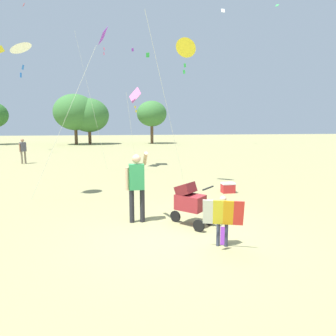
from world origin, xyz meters
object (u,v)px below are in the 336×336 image
at_px(kite_green_novelty, 135,97).
at_px(stroller, 189,200).
at_px(child_with_butterfly_kite, 223,216).
at_px(kite_adult_black, 186,49).
at_px(person_adult_flyer, 137,182).
at_px(person_sitting_far, 23,149).
at_px(kite_blue_high, 103,40).
at_px(kite_orange_delta, 21,49).
at_px(cooler_box, 228,188).

bearing_deg(kite_green_novelty, stroller, -85.51).
bearing_deg(child_with_butterfly_kite, kite_adult_black, 85.11).
xyz_separation_m(stroller, kite_green_novelty, (-0.78, 9.98, 3.26)).
bearing_deg(person_adult_flyer, person_sitting_far, 117.85).
bearing_deg(kite_blue_high, child_with_butterfly_kite, -75.19).
relative_size(kite_adult_black, kite_blue_high, 0.76).
xyz_separation_m(child_with_butterfly_kite, person_adult_flyer, (-1.56, 1.74, 0.38)).
bearing_deg(person_adult_flyer, child_with_butterfly_kite, -48.12).
distance_m(kite_blue_high, person_sitting_far, 8.27).
relative_size(kite_green_novelty, kite_blue_high, 0.62).
bearing_deg(stroller, kite_blue_high, 104.82).
bearing_deg(kite_adult_black, kite_orange_delta, -165.20).
height_order(kite_orange_delta, kite_blue_high, kite_blue_high).
bearing_deg(kite_green_novelty, person_sitting_far, 161.04).
height_order(kite_adult_black, cooler_box, kite_adult_black).
distance_m(child_with_butterfly_kite, person_sitting_far, 15.70).
bearing_deg(kite_green_novelty, kite_orange_delta, -117.88).
relative_size(stroller, kite_green_novelty, 0.23).
bearing_deg(kite_orange_delta, stroller, -35.12).
bearing_deg(person_adult_flyer, kite_blue_high, 97.73).
distance_m(person_adult_flyer, kite_adult_black, 6.15).
relative_size(stroller, person_sitting_far, 0.68).
bearing_deg(cooler_box, kite_blue_high, 127.11).
distance_m(kite_green_novelty, cooler_box, 8.35).
distance_m(person_adult_flyer, kite_blue_high, 10.23).
bearing_deg(kite_adult_black, kite_blue_high, 125.78).
bearing_deg(child_with_butterfly_kite, kite_orange_delta, 137.09).
bearing_deg(kite_adult_black, person_sitting_far, 136.94).
relative_size(kite_orange_delta, kite_green_novelty, 1.08).
bearing_deg(cooler_box, child_with_butterfly_kite, -111.72).
distance_m(child_with_butterfly_kite, kite_blue_high, 12.15).
relative_size(kite_adult_black, kite_green_novelty, 1.24).
xyz_separation_m(person_adult_flyer, cooler_box, (3.31, 2.65, -0.83)).
distance_m(stroller, kite_adult_black, 6.43).
xyz_separation_m(stroller, kite_blue_high, (-2.37, 8.97, 5.88)).
distance_m(child_with_butterfly_kite, cooler_box, 4.74).
relative_size(person_adult_flyer, kite_orange_delta, 0.36).
bearing_deg(stroller, person_sitting_far, 121.34).
height_order(stroller, kite_blue_high, kite_blue_high).
xyz_separation_m(child_with_butterfly_kite, kite_green_novelty, (-1.13, 11.31, 3.24)).
distance_m(kite_orange_delta, person_sitting_far, 10.34).
height_order(child_with_butterfly_kite, person_sitting_far, person_sitting_far).
distance_m(kite_adult_black, person_sitting_far, 12.15).
xyz_separation_m(kite_blue_high, cooler_box, (4.47, -5.91, -6.31)).
height_order(kite_green_novelty, person_sitting_far, kite_green_novelty).
relative_size(child_with_butterfly_kite, person_sitting_far, 0.67).
distance_m(stroller, person_sitting_far, 14.38).
height_order(child_with_butterfly_kite, kite_green_novelty, kite_green_novelty).
height_order(person_adult_flyer, stroller, person_adult_flyer).
distance_m(kite_adult_black, cooler_box, 5.29).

